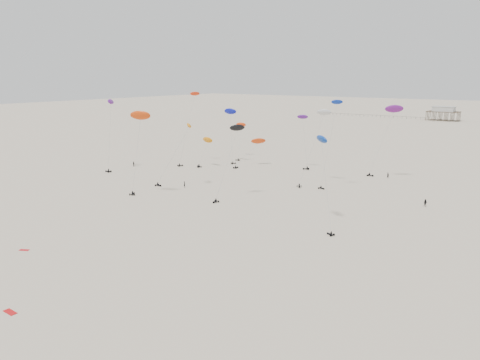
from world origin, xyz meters
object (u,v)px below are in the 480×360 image
Objects in this scene: pavilion_main at (443,114)px; spectator_0 at (185,187)px; rig_0 at (232,146)px; rig_6 at (206,146)px.

pavilion_main is 253.71m from spectator_0.
rig_6 is (-32.28, 29.19, -6.24)m from rig_0.
spectator_0 is (-15.22, -253.21, -4.22)m from pavilion_main.
pavilion_main is at bearing -53.27° from spectator_0.
rig_0 is at bearing -106.90° from rig_6.
rig_6 is (-30.26, -225.02, 2.96)m from pavilion_main.
rig_0 is 43.96m from rig_6.
spectator_0 is (-17.24, 0.99, -13.42)m from rig_0.
rig_0 is at bearing -143.13° from spectator_0.
spectator_0 is at bearing -93.44° from pavilion_main.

